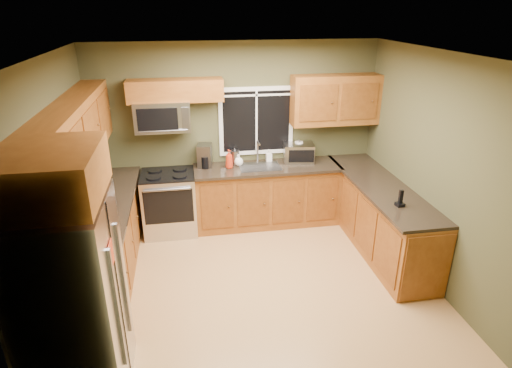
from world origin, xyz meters
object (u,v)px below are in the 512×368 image
object	(u,v)px
coffee_maker	(205,156)
soap_bottle_a	(229,159)
paper_towel_roll	(299,151)
soap_bottle_b	(269,155)
range	(170,202)
refrigerator	(74,304)
kettle	(235,157)
cordless_phone	(400,201)
toaster_oven	(299,153)
microwave	(163,116)
soap_bottle_c	(239,160)

from	to	relation	value
coffee_maker	soap_bottle_a	size ratio (longest dim) A/B	1.20
paper_towel_roll	soap_bottle_b	xyz separation A→B (m)	(-0.46, 0.02, -0.05)
coffee_maker	range	bearing A→B (deg)	-163.18
refrigerator	coffee_maker	xyz separation A→B (m)	(1.24, 2.94, 0.20)
kettle	cordless_phone	world-z (taller)	kettle
kettle	soap_bottle_b	distance (m)	0.53
paper_towel_roll	kettle	bearing A→B (deg)	-178.27
toaster_oven	soap_bottle_a	bearing A→B (deg)	-174.01
paper_towel_roll	soap_bottle_a	bearing A→B (deg)	-170.82
soap_bottle_a	cordless_phone	distance (m)	2.46
coffee_maker	paper_towel_roll	bearing A→B (deg)	1.69
range	cordless_phone	world-z (taller)	cordless_phone
microwave	toaster_oven	bearing A→B (deg)	0.30
microwave	soap_bottle_a	xyz separation A→B (m)	(0.90, -0.10, -0.65)
toaster_oven	soap_bottle_c	bearing A→B (deg)	-178.28
microwave	kettle	xyz separation A→B (m)	(1.00, 0.04, -0.67)
coffee_maker	paper_towel_roll	xyz separation A→B (m)	(1.44, 0.04, -0.01)
microwave	coffee_maker	xyz separation A→B (m)	(0.56, 0.03, -0.63)
range	soap_bottle_a	world-z (taller)	soap_bottle_a
refrigerator	range	world-z (taller)	refrigerator
microwave	toaster_oven	distance (m)	2.08
refrigerator	microwave	bearing A→B (deg)	76.66
soap_bottle_c	soap_bottle_b	bearing A→B (deg)	13.08
soap_bottle_a	soap_bottle_b	world-z (taller)	soap_bottle_a
soap_bottle_a	soap_bottle_b	distance (m)	0.66
kettle	soap_bottle_c	size ratio (longest dim) A/B	1.53
soap_bottle_a	toaster_oven	bearing A→B (deg)	5.99
soap_bottle_c	range	bearing A→B (deg)	-173.54
cordless_phone	soap_bottle_a	bearing A→B (deg)	138.98
microwave	soap_bottle_a	distance (m)	1.12
kettle	paper_towel_roll	world-z (taller)	paper_towel_roll
soap_bottle_a	coffee_maker	bearing A→B (deg)	158.78
coffee_maker	soap_bottle_b	xyz separation A→B (m)	(0.97, 0.06, -0.06)
kettle	soap_bottle_b	bearing A→B (deg)	5.39
cordless_phone	range	bearing A→B (deg)	150.16
coffee_maker	cordless_phone	world-z (taller)	coffee_maker
range	paper_towel_roll	xyz separation A→B (m)	(1.99, 0.21, 0.62)
microwave	paper_towel_roll	world-z (taller)	microwave
soap_bottle_a	cordless_phone	xyz separation A→B (m)	(1.86, -1.62, -0.08)
refrigerator	microwave	size ratio (longest dim) A/B	2.37
toaster_oven	soap_bottle_b	bearing A→B (deg)	169.24
soap_bottle_c	kettle	bearing A→B (deg)	129.09
refrigerator	paper_towel_roll	size ratio (longest dim) A/B	5.61
microwave	soap_bottle_a	world-z (taller)	microwave
coffee_maker	soap_bottle_b	world-z (taller)	coffee_maker
coffee_maker	soap_bottle_c	distance (m)	0.50
toaster_oven	cordless_phone	world-z (taller)	toaster_oven
soap_bottle_a	soap_bottle_c	distance (m)	0.18
kettle	refrigerator	bearing A→B (deg)	-119.79
coffee_maker	microwave	bearing A→B (deg)	-176.72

